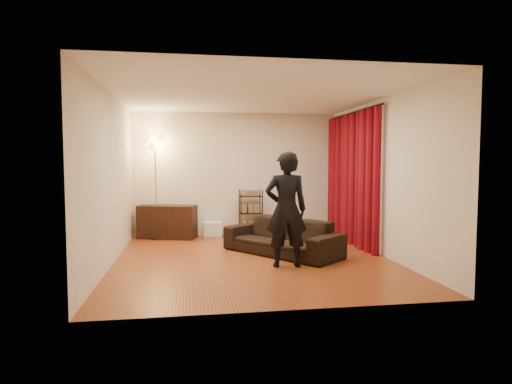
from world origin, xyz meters
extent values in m
plane|color=brown|center=(0.00, 0.00, 0.00)|extent=(5.00, 5.00, 0.00)
plane|color=white|center=(0.00, 0.00, 2.70)|extent=(5.00, 5.00, 0.00)
plane|color=beige|center=(0.00, 2.50, 1.35)|extent=(5.00, 0.00, 5.00)
plane|color=beige|center=(0.00, -2.50, 1.35)|extent=(5.00, 0.00, 5.00)
plane|color=beige|center=(-2.25, 0.00, 1.35)|extent=(0.00, 5.00, 5.00)
plane|color=beige|center=(2.25, 0.00, 1.35)|extent=(0.00, 5.00, 5.00)
cylinder|color=black|center=(2.15, 1.12, 2.58)|extent=(0.04, 2.65, 0.04)
imported|color=black|center=(0.56, 0.30, 0.31)|extent=(1.97, 2.18, 0.62)
imported|color=black|center=(0.43, -0.58, 0.89)|extent=(0.68, 0.47, 1.78)
cube|color=black|center=(-1.50, 2.23, 0.35)|extent=(1.28, 0.78, 0.70)
camera|label=1|loc=(-1.03, -6.95, 1.61)|focal=30.00mm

